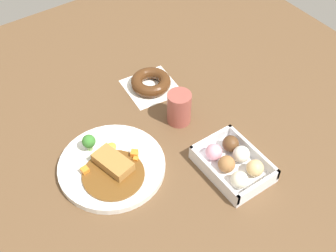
% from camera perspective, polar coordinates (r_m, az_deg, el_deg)
% --- Properties ---
extents(ground_plane, '(1.60, 1.60, 0.00)m').
position_cam_1_polar(ground_plane, '(1.11, -0.96, -4.28)').
color(ground_plane, brown).
extents(curry_plate, '(0.27, 0.27, 0.07)m').
position_cam_1_polar(curry_plate, '(1.09, -7.40, -5.17)').
color(curry_plate, white).
rests_on(curry_plate, ground_plane).
extents(donut_box, '(0.18, 0.13, 0.05)m').
position_cam_1_polar(donut_box, '(1.09, 8.56, -4.79)').
color(donut_box, white).
rests_on(donut_box, ground_plane).
extents(chocolate_ring_donut, '(0.16, 0.16, 0.04)m').
position_cam_1_polar(chocolate_ring_donut, '(1.29, -2.25, 5.70)').
color(chocolate_ring_donut, white).
rests_on(chocolate_ring_donut, ground_plane).
extents(coffee_mug, '(0.07, 0.07, 0.09)m').
position_cam_1_polar(coffee_mug, '(1.17, 1.46, 2.39)').
color(coffee_mug, '#9E4C42').
rests_on(coffee_mug, ground_plane).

